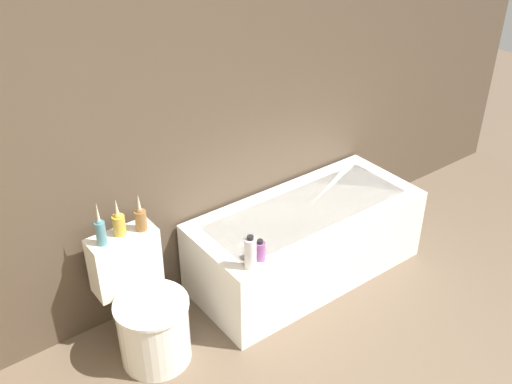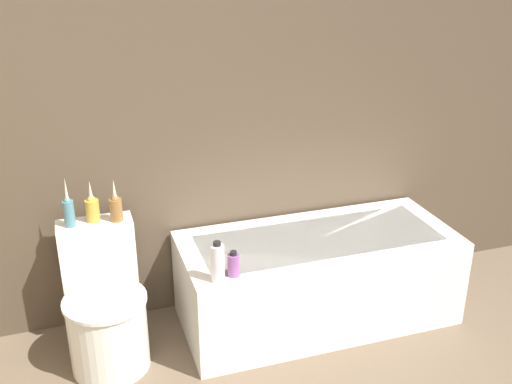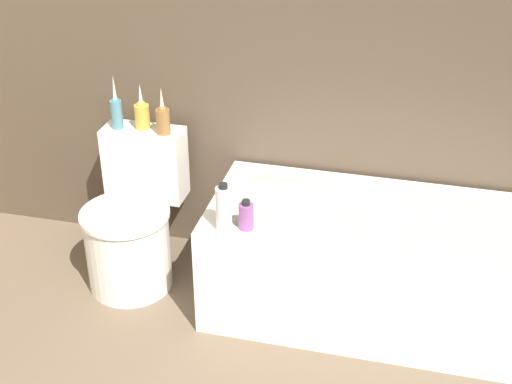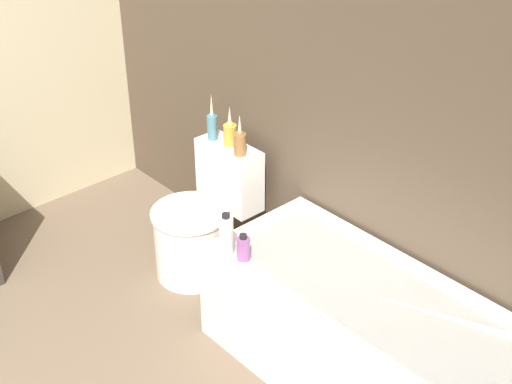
{
  "view_description": "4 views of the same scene",
  "coord_description": "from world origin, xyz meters",
  "px_view_note": "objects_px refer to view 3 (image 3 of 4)",
  "views": [
    {
      "loc": [
        -1.39,
        -0.37,
        2.59
      ],
      "look_at": [
        0.27,
        1.83,
        0.9
      ],
      "focal_mm": 42.0,
      "sensor_mm": 36.0,
      "label": 1
    },
    {
      "loc": [
        -0.46,
        -0.7,
        2.03
      ],
      "look_at": [
        0.39,
        1.89,
        0.88
      ],
      "focal_mm": 42.0,
      "sensor_mm": 36.0,
      "label": 2
    },
    {
      "loc": [
        0.87,
        -0.64,
        2.1
      ],
      "look_at": [
        0.28,
        1.7,
        0.71
      ],
      "focal_mm": 50.0,
      "sensor_mm": 36.0,
      "label": 3
    },
    {
      "loc": [
        2.19,
        0.06,
        2.43
      ],
      "look_at": [
        0.37,
        1.7,
        0.95
      ],
      "focal_mm": 50.0,
      "sensor_mm": 36.0,
      "label": 4
    }
  ],
  "objects_px": {
    "vase_gold": "(116,111)",
    "vase_silver": "(142,113)",
    "toilet": "(133,225)",
    "bathtub": "(383,265)",
    "shampoo_bottle_short": "(246,216)",
    "shampoo_bottle_tall": "(224,208)",
    "vase_bronze": "(163,118)"
  },
  "relations": [
    {
      "from": "vase_gold",
      "to": "vase_silver",
      "type": "distance_m",
      "value": 0.12
    },
    {
      "from": "vase_gold",
      "to": "toilet",
      "type": "bearing_deg",
      "value": -58.77
    },
    {
      "from": "bathtub",
      "to": "shampoo_bottle_short",
      "type": "bearing_deg",
      "value": -157.09
    },
    {
      "from": "vase_gold",
      "to": "shampoo_bottle_tall",
      "type": "distance_m",
      "value": 0.8
    },
    {
      "from": "bathtub",
      "to": "vase_silver",
      "type": "height_order",
      "value": "vase_silver"
    },
    {
      "from": "vase_bronze",
      "to": "shampoo_bottle_short",
      "type": "height_order",
      "value": "vase_bronze"
    },
    {
      "from": "bathtub",
      "to": "toilet",
      "type": "bearing_deg",
      "value": -179.87
    },
    {
      "from": "shampoo_bottle_tall",
      "to": "shampoo_bottle_short",
      "type": "distance_m",
      "value": 0.1
    },
    {
      "from": "bathtub",
      "to": "vase_silver",
      "type": "distance_m",
      "value": 1.3
    },
    {
      "from": "bathtub",
      "to": "vase_silver",
      "type": "bearing_deg",
      "value": 169.73
    },
    {
      "from": "vase_silver",
      "to": "bathtub",
      "type": "bearing_deg",
      "value": -10.27
    },
    {
      "from": "bathtub",
      "to": "vase_bronze",
      "type": "xyz_separation_m",
      "value": [
        -1.06,
        0.18,
        0.51
      ]
    },
    {
      "from": "bathtub",
      "to": "vase_gold",
      "type": "bearing_deg",
      "value": 171.75
    },
    {
      "from": "toilet",
      "to": "shampoo_bottle_tall",
      "type": "bearing_deg",
      "value": -26.07
    },
    {
      "from": "toilet",
      "to": "shampoo_bottle_short",
      "type": "bearing_deg",
      "value": -20.74
    },
    {
      "from": "vase_bronze",
      "to": "shampoo_bottle_tall",
      "type": "distance_m",
      "value": 0.63
    },
    {
      "from": "shampoo_bottle_short",
      "to": "toilet",
      "type": "bearing_deg",
      "value": 159.26
    },
    {
      "from": "shampoo_bottle_tall",
      "to": "vase_silver",
      "type": "bearing_deg",
      "value": 138.13
    },
    {
      "from": "shampoo_bottle_tall",
      "to": "shampoo_bottle_short",
      "type": "bearing_deg",
      "value": 16.68
    },
    {
      "from": "vase_silver",
      "to": "vase_bronze",
      "type": "relative_size",
      "value": 0.98
    },
    {
      "from": "vase_silver",
      "to": "shampoo_bottle_tall",
      "type": "distance_m",
      "value": 0.73
    },
    {
      "from": "toilet",
      "to": "shampoo_bottle_short",
      "type": "distance_m",
      "value": 0.72
    },
    {
      "from": "vase_gold",
      "to": "shampoo_bottle_short",
      "type": "distance_m",
      "value": 0.87
    },
    {
      "from": "bathtub",
      "to": "vase_bronze",
      "type": "distance_m",
      "value": 1.19
    },
    {
      "from": "vase_gold",
      "to": "vase_silver",
      "type": "bearing_deg",
      "value": 12.67
    },
    {
      "from": "bathtub",
      "to": "vase_silver",
      "type": "xyz_separation_m",
      "value": [
        -1.18,
        0.21,
        0.51
      ]
    },
    {
      "from": "toilet",
      "to": "shampoo_bottle_short",
      "type": "height_order",
      "value": "toilet"
    },
    {
      "from": "vase_gold",
      "to": "shampoo_bottle_short",
      "type": "relative_size",
      "value": 1.97
    },
    {
      "from": "toilet",
      "to": "vase_gold",
      "type": "distance_m",
      "value": 0.54
    },
    {
      "from": "vase_silver",
      "to": "toilet",
      "type": "bearing_deg",
      "value": -90.0
    },
    {
      "from": "vase_silver",
      "to": "shampoo_bottle_tall",
      "type": "relative_size",
      "value": 1.05
    },
    {
      "from": "bathtub",
      "to": "toilet",
      "type": "xyz_separation_m",
      "value": [
        -1.18,
        -0.0,
        0.03
      ]
    }
  ]
}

